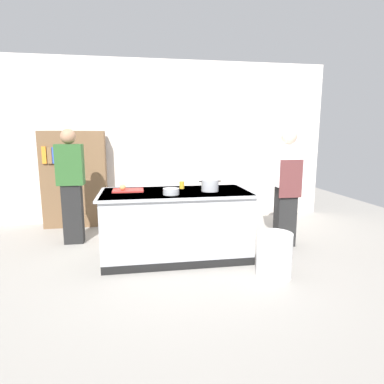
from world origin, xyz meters
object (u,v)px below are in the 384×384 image
(onion, at_px, (123,187))
(stock_pot, at_px, (210,185))
(bookshelf, at_px, (75,179))
(mixing_bowl, at_px, (171,192))
(juice_cup, at_px, (182,185))
(trash_bin, at_px, (274,255))
(person_chef, at_px, (287,185))
(person_guest, at_px, (71,184))

(onion, xyz_separation_m, stock_pot, (1.14, -0.14, 0.02))
(stock_pot, xyz_separation_m, bookshelf, (-2.05, 1.85, -0.13))
(mixing_bowl, xyz_separation_m, juice_cup, (0.19, 0.43, 0.01))
(mixing_bowl, bearing_deg, trash_bin, -27.73)
(person_chef, distance_m, bookshelf, 3.63)
(onion, xyz_separation_m, juice_cup, (0.80, 0.12, -0.01))
(mixing_bowl, height_order, bookshelf, bookshelf)
(mixing_bowl, bearing_deg, stock_pot, 17.49)
(onion, relative_size, person_chef, 0.05)
(onion, relative_size, juice_cup, 0.79)
(stock_pot, distance_m, person_guest, 2.12)
(bookshelf, bearing_deg, trash_bin, -44.60)
(stock_pot, relative_size, person_guest, 0.17)
(person_chef, bearing_deg, juice_cup, 94.01)
(stock_pot, height_order, person_chef, person_chef)
(onion, bearing_deg, bookshelf, 118.21)
(mixing_bowl, distance_m, bookshelf, 2.52)
(stock_pot, xyz_separation_m, juice_cup, (-0.34, 0.26, -0.03))
(onion, relative_size, bookshelf, 0.05)
(juice_cup, distance_m, person_guest, 1.70)
(mixing_bowl, distance_m, juice_cup, 0.47)
(trash_bin, bearing_deg, person_guest, 146.79)
(person_chef, bearing_deg, stock_pot, 106.05)
(mixing_bowl, relative_size, juice_cup, 2.02)
(person_guest, distance_m, bookshelf, 0.97)
(stock_pot, xyz_separation_m, person_chef, (1.20, 0.24, -0.06))
(onion, height_order, person_chef, person_chef)
(onion, distance_m, person_chef, 2.34)
(juice_cup, distance_m, person_chef, 1.54)
(onion, distance_m, stock_pot, 1.15)
(person_guest, bearing_deg, stock_pot, 68.89)
(onion, relative_size, mixing_bowl, 0.39)
(onion, bearing_deg, person_chef, 2.25)
(person_chef, height_order, person_guest, same)
(stock_pot, relative_size, mixing_bowl, 1.46)
(mixing_bowl, height_order, person_chef, person_chef)
(mixing_bowl, bearing_deg, onion, 152.62)
(stock_pot, distance_m, person_chef, 1.22)
(person_guest, height_order, bookshelf, person_guest)
(mixing_bowl, bearing_deg, person_chef, 13.14)
(onion, relative_size, stock_pot, 0.27)
(onion, xyz_separation_m, mixing_bowl, (0.60, -0.31, -0.02))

